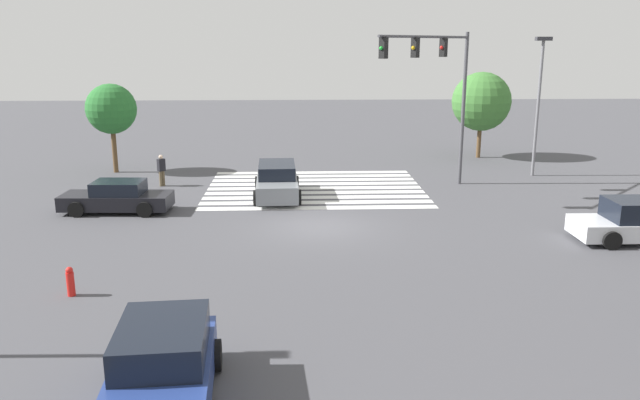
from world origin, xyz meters
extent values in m
plane|color=#47474C|center=(0.00, 0.00, 0.00)|extent=(111.54, 111.54, 0.00)
cube|color=silver|center=(0.00, -10.46, 0.00)|extent=(10.50, 0.60, 0.01)
cube|color=silver|center=(0.00, -9.51, 0.00)|extent=(10.50, 0.60, 0.01)
cube|color=silver|center=(0.00, -8.56, 0.00)|extent=(10.50, 0.60, 0.01)
cube|color=silver|center=(0.00, -7.61, 0.00)|extent=(10.50, 0.60, 0.01)
cube|color=silver|center=(0.00, -6.66, 0.00)|extent=(10.50, 0.60, 0.01)
cube|color=silver|center=(0.00, -5.71, 0.00)|extent=(10.50, 0.60, 0.01)
cube|color=silver|center=(0.00, -4.76, 0.00)|extent=(10.50, 0.60, 0.01)
cube|color=silver|center=(0.00, -3.81, 0.00)|extent=(10.50, 0.60, 0.01)
cube|color=silver|center=(0.00, -2.86, 0.00)|extent=(10.50, 0.60, 0.01)
cylinder|color=#47474C|center=(-7.38, -7.38, 3.73)|extent=(0.18, 0.18, 7.46)
cylinder|color=#47474C|center=(-4.91, -4.91, 7.21)|extent=(5.02, 5.02, 0.12)
cube|color=black|center=(-5.90, -5.90, 6.74)|extent=(0.40, 0.40, 0.84)
sphere|color=red|center=(-5.78, -5.78, 6.74)|extent=(0.16, 0.16, 0.16)
cube|color=black|center=(-4.29, -4.29, 6.74)|extent=(0.40, 0.40, 0.84)
sphere|color=gold|center=(-4.18, -4.18, 6.74)|extent=(0.16, 0.16, 0.16)
cube|color=black|center=(-2.69, -2.69, 6.74)|extent=(0.40, 0.40, 0.84)
sphere|color=green|center=(-2.58, -2.58, 6.74)|extent=(0.16, 0.16, 0.16)
cube|color=black|center=(8.49, -2.55, 0.48)|extent=(4.60, 1.85, 0.61)
cube|color=black|center=(8.37, -2.54, 1.06)|extent=(2.12, 1.57, 0.55)
cylinder|color=black|center=(9.93, -1.77, 0.32)|extent=(0.66, 0.25, 0.65)
cylinder|color=black|center=(9.86, -3.45, 0.32)|extent=(0.66, 0.25, 0.65)
cylinder|color=black|center=(7.13, -1.64, 0.32)|extent=(0.66, 0.25, 0.65)
cylinder|color=black|center=(7.05, -3.33, 0.32)|extent=(0.66, 0.25, 0.65)
cube|color=gray|center=(1.80, -4.93, 0.57)|extent=(1.99, 4.83, 0.76)
cube|color=black|center=(1.81, -5.18, 1.24)|extent=(1.74, 2.81, 0.59)
cylinder|color=black|center=(0.81, -3.48, 0.34)|extent=(0.24, 0.69, 0.68)
cylinder|color=black|center=(2.69, -3.42, 0.34)|extent=(0.24, 0.69, 0.68)
cylinder|color=black|center=(0.91, -6.43, 0.34)|extent=(0.24, 0.69, 0.68)
cylinder|color=black|center=(2.79, -6.37, 0.34)|extent=(0.24, 0.69, 0.68)
cube|color=silver|center=(-11.42, 2.23, 0.49)|extent=(4.67, 1.87, 0.62)
cube|color=black|center=(-11.32, 2.23, 1.17)|extent=(2.17, 1.66, 0.74)
cylinder|color=black|center=(-9.99, 1.28, 0.33)|extent=(0.66, 0.23, 0.65)
cylinder|color=black|center=(-9.97, 3.15, 0.33)|extent=(0.66, 0.23, 0.65)
cube|color=navy|center=(3.56, 12.22, 0.56)|extent=(2.20, 4.32, 0.73)
cube|color=black|center=(3.59, 11.88, 1.25)|extent=(1.88, 2.51, 0.66)
cylinder|color=black|center=(2.69, 10.85, 0.35)|extent=(0.27, 0.71, 0.70)
cylinder|color=black|center=(4.63, 10.99, 0.35)|extent=(0.27, 0.71, 0.70)
cylinder|color=brown|center=(7.55, -7.50, 0.38)|extent=(0.14, 0.14, 0.77)
cylinder|color=brown|center=(7.66, -7.38, 0.38)|extent=(0.14, 0.14, 0.77)
cube|color=black|center=(7.60, -7.44, 1.07)|extent=(0.41, 0.41, 0.61)
sphere|color=beige|center=(7.60, -7.44, 1.48)|extent=(0.21, 0.21, 0.21)
cylinder|color=slate|center=(-11.83, -9.21, 3.53)|extent=(0.16, 0.16, 7.06)
cube|color=#333338|center=(-11.83, -9.21, 7.16)|extent=(0.80, 0.36, 0.20)
cylinder|color=brown|center=(10.87, -11.00, 1.17)|extent=(0.26, 0.26, 2.34)
sphere|color=#286B2D|center=(10.87, -11.00, 3.49)|extent=(2.70, 2.70, 2.70)
cylinder|color=brown|center=(-10.47, -14.75, 0.97)|extent=(0.26, 0.26, 1.95)
sphere|color=#3D7533|center=(-10.47, -14.75, 3.47)|extent=(3.58, 3.58, 3.58)
cylinder|color=red|center=(7.30, 6.53, 0.35)|extent=(0.22, 0.22, 0.70)
sphere|color=red|center=(7.30, 6.53, 0.76)|extent=(0.20, 0.20, 0.20)
camera|label=1|loc=(0.91, 23.24, 6.95)|focal=35.00mm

